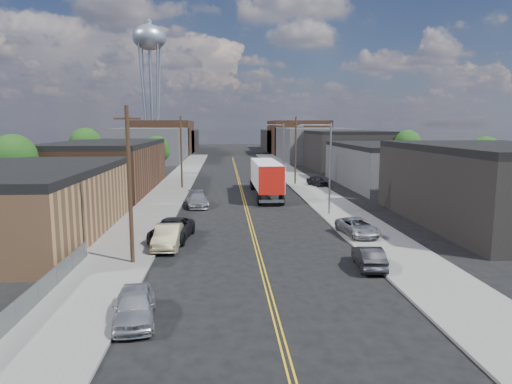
{
  "coord_description": "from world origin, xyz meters",
  "views": [
    {
      "loc": [
        -2.31,
        -18.64,
        8.84
      ],
      "look_at": [
        0.69,
        24.04,
        2.5
      ],
      "focal_mm": 32.0,
      "sensor_mm": 36.0,
      "label": 1
    }
  ],
  "objects": [
    {
      "name": "tree_left_mid",
      "position": [
        -23.94,
        55.0,
        5.48
      ],
      "size": [
        5.1,
        5.04,
        8.37
      ],
      "color": "black",
      "rests_on": "ground"
    },
    {
      "name": "centerline",
      "position": [
        0.0,
        45.0,
        0.01
      ],
      "size": [
        0.32,
        120.0,
        0.01
      ],
      "primitive_type": "cube",
      "color": "gold",
      "rests_on": "ground"
    },
    {
      "name": "skyline_left_c",
      "position": [
        -20.0,
        140.0,
        3.5
      ],
      "size": [
        16.0,
        40.0,
        7.0
      ],
      "primitive_type": "cube",
      "color": "black",
      "rests_on": "ground"
    },
    {
      "name": "streetlight_near",
      "position": [
        7.6,
        25.0,
        5.33
      ],
      "size": [
        3.39,
        0.25,
        9.0
      ],
      "color": "gray",
      "rests_on": "ground"
    },
    {
      "name": "industrial_right_c",
      "position": [
        22.0,
        72.0,
        3.8
      ],
      "size": [
        14.0,
        22.0,
        7.6
      ],
      "color": "black",
      "rests_on": "ground"
    },
    {
      "name": "streetlight_far",
      "position": [
        7.6,
        60.0,
        5.33
      ],
      "size": [
        3.39,
        0.25,
        9.0
      ],
      "color": "gray",
      "rests_on": "ground"
    },
    {
      "name": "tree_right_far",
      "position": [
        30.06,
        60.0,
        5.18
      ],
      "size": [
        4.85,
        4.76,
        7.91
      ],
      "color": "black",
      "rests_on": "ground"
    },
    {
      "name": "car_right_lot_a",
      "position": [
        8.2,
        16.0,
        0.82
      ],
      "size": [
        2.87,
        5.07,
        1.34
      ],
      "primitive_type": "imported",
      "rotation": [
        0.0,
        0.0,
        0.14
      ],
      "color": "#A3A5A8",
      "rests_on": "sidewalk_right"
    },
    {
      "name": "car_right_oncoming",
      "position": [
        6.6,
        8.19,
        0.69
      ],
      "size": [
        1.86,
        4.32,
        1.38
      ],
      "primitive_type": "imported",
      "rotation": [
        0.0,
        0.0,
        3.04
      ],
      "color": "black",
      "rests_on": "ground"
    },
    {
      "name": "warehouse_brown",
      "position": [
        -18.0,
        44.0,
        3.3
      ],
      "size": [
        12.0,
        26.0,
        6.6
      ],
      "color": "#4C2F1E",
      "rests_on": "ground"
    },
    {
      "name": "chainlink_fence",
      "position": [
        -11.5,
        3.5,
        0.66
      ],
      "size": [
        0.05,
        16.0,
        1.22
      ],
      "color": "slate",
      "rests_on": "ground"
    },
    {
      "name": "warehouse_tan",
      "position": [
        -18.0,
        18.0,
        2.8
      ],
      "size": [
        12.0,
        22.0,
        5.6
      ],
      "color": "#936743",
      "rests_on": "ground"
    },
    {
      "name": "skyline_left_a",
      "position": [
        -20.0,
        95.0,
        4.0
      ],
      "size": [
        16.0,
        30.0,
        8.0
      ],
      "primitive_type": "cube",
      "color": "#3E3E41",
      "rests_on": "ground"
    },
    {
      "name": "car_left_c",
      "position": [
        -6.4,
        16.0,
        0.82
      ],
      "size": [
        3.43,
        6.17,
        1.63
      ],
      "primitive_type": "imported",
      "rotation": [
        0.0,
        0.0,
        -0.13
      ],
      "color": "black",
      "rests_on": "ground"
    },
    {
      "name": "ground",
      "position": [
        0.0,
        60.0,
        0.0
      ],
      "size": [
        260.0,
        260.0,
        0.0
      ],
      "primitive_type": "plane",
      "color": "black",
      "rests_on": "ground"
    },
    {
      "name": "tree_right_near",
      "position": [
        30.06,
        36.0,
        4.87
      ],
      "size": [
        4.6,
        4.48,
        7.44
      ],
      "color": "black",
      "rests_on": "ground"
    },
    {
      "name": "car_left_d",
      "position": [
        -5.23,
        30.42,
        0.77
      ],
      "size": [
        2.78,
        5.56,
        1.55
      ],
      "primitive_type": "imported",
      "rotation": [
        0.0,
        0.0,
        0.12
      ],
      "color": "#949799",
      "rests_on": "ground"
    },
    {
      "name": "car_left_b",
      "position": [
        -6.4,
        13.82,
        0.83
      ],
      "size": [
        1.9,
        5.08,
        1.66
      ],
      "primitive_type": "imported",
      "rotation": [
        0.0,
        0.0,
        -0.03
      ],
      "color": "#968962",
      "rests_on": "ground"
    },
    {
      "name": "skyline_right_a",
      "position": [
        20.0,
        95.0,
        4.0
      ],
      "size": [
        16.0,
        30.0,
        8.0
      ],
      "primitive_type": "cube",
      "color": "#3E3E41",
      "rests_on": "ground"
    },
    {
      "name": "water_tower",
      "position": [
        -22.0,
        110.0,
        30.65
      ],
      "size": [
        9.0,
        9.0,
        36.9
      ],
      "color": "gray",
      "rests_on": "ground"
    },
    {
      "name": "car_left_a",
      "position": [
        -6.4,
        1.25,
        0.76
      ],
      "size": [
        2.36,
        4.63,
        1.51
      ],
      "primitive_type": "imported",
      "rotation": [
        0.0,
        0.0,
        0.13
      ],
      "color": "#B0B2B5",
      "rests_on": "ground"
    },
    {
      "name": "utility_pole_right",
      "position": [
        8.2,
        48.0,
        5.14
      ],
      "size": [
        1.6,
        0.26,
        10.0
      ],
      "color": "black",
      "rests_on": "ground"
    },
    {
      "name": "semi_truck",
      "position": [
        2.8,
        38.07,
        2.5
      ],
      "size": [
        3.0,
        16.72,
        4.38
      ],
      "rotation": [
        0.0,
        0.0,
        0.01
      ],
      "color": "silver",
      "rests_on": "ground"
    },
    {
      "name": "sidewalk_right",
      "position": [
        9.5,
        45.0,
        0.07
      ],
      "size": [
        5.0,
        140.0,
        0.15
      ],
      "primitive_type": "cube",
      "color": "slate",
      "rests_on": "ground"
    },
    {
      "name": "tree_left_near",
      "position": [
        -23.94,
        30.0,
        5.18
      ],
      "size": [
        4.85,
        4.76,
        7.91
      ],
      "color": "black",
      "rests_on": "ground"
    },
    {
      "name": "industrial_right_b",
      "position": [
        22.0,
        46.0,
        3.05
      ],
      "size": [
        14.0,
        24.0,
        6.1
      ],
      "color": "#3E3E41",
      "rests_on": "ground"
    },
    {
      "name": "car_right_lot_c",
      "position": [
        11.0,
        45.56,
        0.83
      ],
      "size": [
        2.86,
        4.29,
        1.36
      ],
      "primitive_type": "imported",
      "rotation": [
        0.0,
        0.0,
        0.35
      ],
      "color": "black",
      "rests_on": "sidewalk_right"
    },
    {
      "name": "sidewalk_left",
      "position": [
        -9.5,
        45.0,
        0.07
      ],
      "size": [
        5.0,
        140.0,
        0.15
      ],
      "primitive_type": "cube",
      "color": "slate",
      "rests_on": "ground"
    },
    {
      "name": "utility_pole_left_far",
      "position": [
        -8.2,
        45.0,
        5.14
      ],
      "size": [
        1.6,
        0.26,
        10.0
      ],
      "color": "black",
      "rests_on": "ground"
    },
    {
      "name": "utility_pole_left_near",
      "position": [
        -8.2,
        10.0,
        5.14
      ],
      "size": [
        1.6,
        0.26,
        10.0
      ],
      "color": "black",
      "rests_on": "ground"
    },
    {
      "name": "skyline_right_c",
      "position": [
        20.0,
        140.0,
        3.5
      ],
      "size": [
        16.0,
        40.0,
        7.0
      ],
      "primitive_type": "cube",
      "color": "black",
      "rests_on": "ground"
    },
    {
      "name": "tree_left_far",
      "position": [
        -13.94,
        62.0,
        4.57
      ],
      "size": [
        4.35,
        4.2,
        6.97
      ],
      "color": "black",
      "rests_on": "ground"
    },
    {
      "name": "skyline_left_b",
      "position": [
        -20.0,
        120.0,
        5.0
      ],
      "size": [
        16.0,
        26.0,
        10.0
      ],
      "primitive_type": "cube",
      "color": "#4C2F1E",
      "rests_on": "ground"
    },
    {
      "name": "skyline_right_b",
      "position": [
        20.0,
        120.0,
        5.0
      ],
      "size": [
        16.0,
        26.0,
        10.0
      ],
      "primitive_type": "cube",
      "color": "#4C2F1E",
      "rests_on": "ground"
    },
    {
      "name": "industrial_right_a",
      "position": [
        21.99,
        20.0,
        3.55
      ],
      "size": [
        14.0,
        22.0,
        7.1
      ],
      "color": "black",
      "rests_on": "ground"
    }
  ]
}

